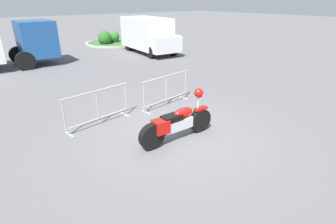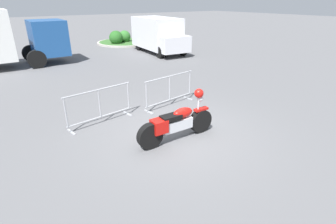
{
  "view_description": "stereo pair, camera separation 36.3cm",
  "coord_description": "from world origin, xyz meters",
  "views": [
    {
      "loc": [
        -4.19,
        -4.95,
        3.44
      ],
      "look_at": [
        -0.2,
        0.14,
        0.65
      ],
      "focal_mm": 28.0,
      "sensor_mm": 36.0,
      "label": 1
    },
    {
      "loc": [
        -3.9,
        -5.17,
        3.44
      ],
      "look_at": [
        -0.2,
        0.14,
        0.65
      ],
      "focal_mm": 28.0,
      "sensor_mm": 36.0,
      "label": 2
    }
  ],
  "objects": [
    {
      "name": "ground_plane",
      "position": [
        0.0,
        0.0,
        0.0
      ],
      "size": [
        120.0,
        120.0,
        0.0
      ],
      "primitive_type": "plane",
      "color": "#5B5B5E"
    },
    {
      "name": "motorcycle",
      "position": [
        -0.21,
        -0.26,
        0.49
      ],
      "size": [
        2.28,
        0.34,
        1.29
      ],
      "rotation": [
        0.0,
        0.0,
        -0.03
      ],
      "color": "black",
      "rests_on": "ground"
    },
    {
      "name": "crowd_barrier_near",
      "position": [
        -1.46,
        1.85,
        0.55
      ],
      "size": [
        2.12,
        0.7,
        1.07
      ],
      "rotation": [
        0.0,
        0.0,
        0.14
      ],
      "color": "#9EA0A5",
      "rests_on": "ground"
    },
    {
      "name": "crowd_barrier_far",
      "position": [
        1.05,
        1.85,
        0.55
      ],
      "size": [
        2.12,
        0.7,
        1.07
      ],
      "rotation": [
        0.0,
        0.0,
        0.14
      ],
      "color": "#9EA0A5",
      "rests_on": "ground"
    },
    {
      "name": "delivery_van",
      "position": [
        6.17,
        10.48,
        1.24
      ],
      "size": [
        2.37,
        5.15,
        2.31
      ],
      "rotation": [
        0.0,
        0.0,
        -1.66
      ],
      "color": "silver",
      "rests_on": "ground"
    },
    {
      "name": "planter_island",
      "position": [
        5.77,
        15.35,
        0.3
      ],
      "size": [
        4.62,
        4.62,
        1.15
      ],
      "color": "#ADA89E",
      "rests_on": "ground"
    }
  ]
}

